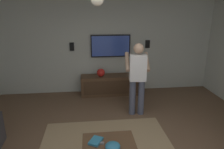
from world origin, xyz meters
TOP-DOWN VIEW (x-y plane):
  - wall_back_tv at (3.06, 0.00)m, footprint 0.10×6.26m
  - media_console at (2.72, -0.10)m, footprint 0.45×1.70m
  - tv at (2.96, -0.10)m, footprint 0.05×1.10m
  - person_standing at (1.50, -0.55)m, footprint 0.57×0.58m
  - bowl at (-0.25, 0.21)m, footprint 0.22×0.22m
  - remote_grey at (-0.10, 0.40)m, footprint 0.07×0.16m
  - book at (-0.05, 0.44)m, footprint 0.27×0.24m
  - vase_round at (2.68, 0.19)m, footprint 0.22×0.22m
  - wall_speaker_left at (2.98, -1.16)m, footprint 0.06×0.12m
  - wall_speaker_right at (2.98, 0.96)m, footprint 0.06×0.12m

SIDE VIEW (x-z plane):
  - media_console at x=2.72m, z-range 0.00..0.55m
  - remote_grey at x=-0.10m, z-range 0.40..0.42m
  - book at x=-0.05m, z-range 0.40..0.44m
  - bowl at x=-0.25m, z-range 0.40..0.50m
  - vase_round at x=2.68m, z-range 0.55..0.77m
  - person_standing at x=1.50m, z-range 0.11..1.75m
  - wall_speaker_right at x=2.98m, z-range 1.23..1.45m
  - tv at x=2.96m, z-range 1.03..1.65m
  - wall_speaker_left at x=2.98m, z-range 1.26..1.48m
  - wall_back_tv at x=3.06m, z-range 0.00..2.84m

